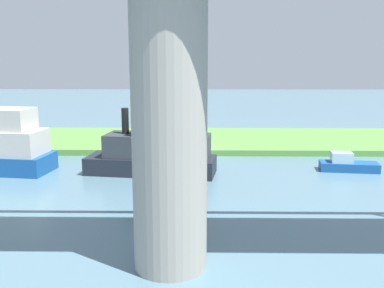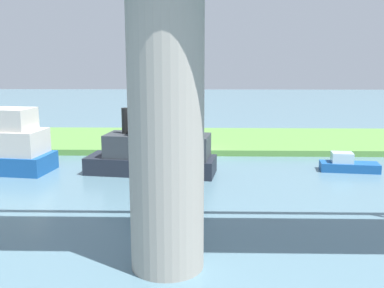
{
  "view_description": "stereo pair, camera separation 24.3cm",
  "coord_description": "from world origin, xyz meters",
  "px_view_note": "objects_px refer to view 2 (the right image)",
  "views": [
    {
      "loc": [
        -0.43,
        35.92,
        7.99
      ],
      "look_at": [
        0.03,
        5.0,
        2.0
      ],
      "focal_mm": 41.58,
      "sensor_mm": 36.0,
      "label": 1
    },
    {
      "loc": [
        -0.67,
        35.92,
        7.99
      ],
      "look_at": [
        0.03,
        5.0,
        2.0
      ],
      "focal_mm": 41.58,
      "sensor_mm": 36.0,
      "label": 2
    }
  ],
  "objects_px": {
    "mooring_post": "(188,143)",
    "motorboat_red": "(348,165)",
    "bridge_pylon": "(166,128)",
    "person_on_bank": "(128,138)",
    "motorboat_white": "(155,150)"
  },
  "relations": [
    {
      "from": "bridge_pylon",
      "to": "mooring_post",
      "type": "relative_size",
      "value": 13.14
    },
    {
      "from": "bridge_pylon",
      "to": "motorboat_white",
      "type": "height_order",
      "value": "bridge_pylon"
    },
    {
      "from": "bridge_pylon",
      "to": "motorboat_white",
      "type": "xyz_separation_m",
      "value": [
        1.95,
        -14.17,
        -3.75
      ]
    },
    {
      "from": "mooring_post",
      "to": "motorboat_red",
      "type": "distance_m",
      "value": 12.97
    },
    {
      "from": "person_on_bank",
      "to": "motorboat_red",
      "type": "xyz_separation_m",
      "value": [
        -16.83,
        6.27,
        -0.72
      ]
    },
    {
      "from": "bridge_pylon",
      "to": "person_on_bank",
      "type": "height_order",
      "value": "bridge_pylon"
    },
    {
      "from": "person_on_bank",
      "to": "mooring_post",
      "type": "distance_m",
      "value": 5.21
    },
    {
      "from": "bridge_pylon",
      "to": "mooring_post",
      "type": "xyz_separation_m",
      "value": [
        -0.12,
        -20.78,
        -4.54
      ]
    },
    {
      "from": "bridge_pylon",
      "to": "motorboat_red",
      "type": "bearing_deg",
      "value": -127.96
    },
    {
      "from": "mooring_post",
      "to": "motorboat_red",
      "type": "relative_size",
      "value": 0.2
    },
    {
      "from": "motorboat_white",
      "to": "motorboat_red",
      "type": "height_order",
      "value": "motorboat_white"
    },
    {
      "from": "mooring_post",
      "to": "motorboat_red",
      "type": "xyz_separation_m",
      "value": [
        -11.66,
        5.68,
        -0.43
      ]
    },
    {
      "from": "mooring_post",
      "to": "motorboat_white",
      "type": "height_order",
      "value": "motorboat_white"
    },
    {
      "from": "bridge_pylon",
      "to": "motorboat_white",
      "type": "distance_m",
      "value": 14.79
    },
    {
      "from": "mooring_post",
      "to": "motorboat_red",
      "type": "height_order",
      "value": "motorboat_red"
    }
  ]
}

